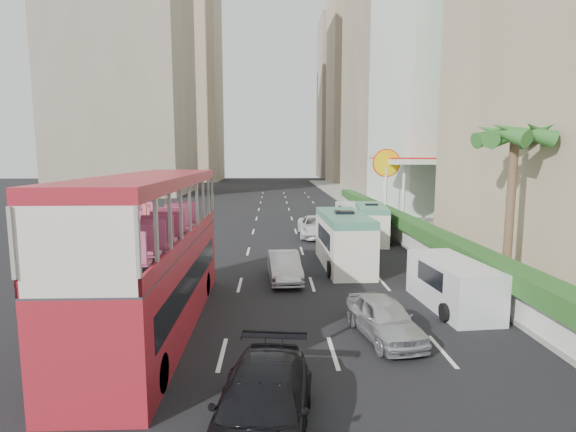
{
  "coord_description": "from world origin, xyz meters",
  "views": [
    {
      "loc": [
        -2.13,
        -14.28,
        5.67
      ],
      "look_at": [
        -1.5,
        4.0,
        3.2
      ],
      "focal_mm": 28.0,
      "sensor_mm": 36.0,
      "label": 1
    }
  ],
  "objects_px": {
    "car_silver_lane_a": "(284,280)",
    "shell_station": "(417,190)",
    "car_silver_lane_b": "(383,337)",
    "minibus_near": "(344,240)",
    "panel_van_near": "(452,284)",
    "minibus_far": "(371,223)",
    "panel_van_far": "(353,216)",
    "double_decker_bus": "(153,254)",
    "van_asset": "(316,236)",
    "palm_tree": "(510,211)"
  },
  "relations": [
    {
      "from": "double_decker_bus",
      "to": "panel_van_far",
      "type": "xyz_separation_m",
      "value": [
        10.26,
        20.68,
        -1.6
      ]
    },
    {
      "from": "panel_van_near",
      "to": "panel_van_far",
      "type": "relative_size",
      "value": 0.96
    },
    {
      "from": "double_decker_bus",
      "to": "car_silver_lane_a",
      "type": "distance_m",
      "value": 7.61
    },
    {
      "from": "panel_van_far",
      "to": "minibus_far",
      "type": "bearing_deg",
      "value": -93.91
    },
    {
      "from": "van_asset",
      "to": "shell_station",
      "type": "bearing_deg",
      "value": 34.6
    },
    {
      "from": "panel_van_near",
      "to": "panel_van_far",
      "type": "bearing_deg",
      "value": 86.21
    },
    {
      "from": "van_asset",
      "to": "palm_tree",
      "type": "bearing_deg",
      "value": -61.37
    },
    {
      "from": "minibus_near",
      "to": "panel_van_near",
      "type": "height_order",
      "value": "minibus_near"
    },
    {
      "from": "shell_station",
      "to": "minibus_far",
      "type": "bearing_deg",
      "value": -125.01
    },
    {
      "from": "panel_van_near",
      "to": "panel_van_far",
      "type": "distance_m",
      "value": 18.9
    },
    {
      "from": "panel_van_far",
      "to": "palm_tree",
      "type": "xyz_separation_m",
      "value": [
        3.54,
        -16.68,
        2.45
      ]
    },
    {
      "from": "panel_van_far",
      "to": "shell_station",
      "type": "xyz_separation_m",
      "value": [
        5.74,
        2.32,
        1.82
      ]
    },
    {
      "from": "car_silver_lane_b",
      "to": "panel_van_near",
      "type": "xyz_separation_m",
      "value": [
        3.24,
        2.72,
        0.89
      ]
    },
    {
      "from": "palm_tree",
      "to": "panel_van_near",
      "type": "bearing_deg",
      "value": -145.45
    },
    {
      "from": "car_silver_lane_b",
      "to": "minibus_near",
      "type": "bearing_deg",
      "value": 78.42
    },
    {
      "from": "minibus_near",
      "to": "car_silver_lane_b",
      "type": "bearing_deg",
      "value": -92.86
    },
    {
      "from": "shell_station",
      "to": "car_silver_lane_b",
      "type": "bearing_deg",
      "value": -109.9
    },
    {
      "from": "double_decker_bus",
      "to": "minibus_far",
      "type": "bearing_deg",
      "value": 55.27
    },
    {
      "from": "panel_van_far",
      "to": "double_decker_bus",
      "type": "bearing_deg",
      "value": -121.75
    },
    {
      "from": "panel_van_near",
      "to": "palm_tree",
      "type": "bearing_deg",
      "value": 29.82
    },
    {
      "from": "double_decker_bus",
      "to": "minibus_near",
      "type": "bearing_deg",
      "value": 47.54
    },
    {
      "from": "van_asset",
      "to": "car_silver_lane_b",
      "type": "bearing_deg",
      "value": -88.28
    },
    {
      "from": "car_silver_lane_a",
      "to": "car_silver_lane_b",
      "type": "xyz_separation_m",
      "value": [
        2.95,
        -6.62,
        0.0
      ]
    },
    {
      "from": "car_silver_lane_a",
      "to": "van_asset",
      "type": "distance_m",
      "value": 11.4
    },
    {
      "from": "double_decker_bus",
      "to": "van_asset",
      "type": "height_order",
      "value": "double_decker_bus"
    },
    {
      "from": "van_asset",
      "to": "palm_tree",
      "type": "height_order",
      "value": "palm_tree"
    },
    {
      "from": "minibus_near",
      "to": "minibus_far",
      "type": "distance_m",
      "value": 7.42
    },
    {
      "from": "car_silver_lane_b",
      "to": "panel_van_near",
      "type": "height_order",
      "value": "panel_van_near"
    },
    {
      "from": "palm_tree",
      "to": "van_asset",
      "type": "bearing_deg",
      "value": 118.31
    },
    {
      "from": "minibus_far",
      "to": "panel_van_near",
      "type": "bearing_deg",
      "value": -82.14
    },
    {
      "from": "minibus_near",
      "to": "minibus_far",
      "type": "height_order",
      "value": "minibus_near"
    },
    {
      "from": "car_silver_lane_b",
      "to": "panel_van_far",
      "type": "distance_m",
      "value": 21.83
    },
    {
      "from": "van_asset",
      "to": "panel_van_near",
      "type": "bearing_deg",
      "value": -75.94
    },
    {
      "from": "car_silver_lane_b",
      "to": "shell_station",
      "type": "distance_m",
      "value": 25.6
    },
    {
      "from": "van_asset",
      "to": "panel_van_far",
      "type": "xyz_separation_m",
      "value": [
        3.36,
        3.88,
        0.93
      ]
    },
    {
      "from": "car_silver_lane_b",
      "to": "panel_van_near",
      "type": "distance_m",
      "value": 4.32
    },
    {
      "from": "double_decker_bus",
      "to": "shell_station",
      "type": "height_order",
      "value": "shell_station"
    },
    {
      "from": "car_silver_lane_b",
      "to": "shell_station",
      "type": "xyz_separation_m",
      "value": [
        8.66,
        23.94,
        2.75
      ]
    },
    {
      "from": "minibus_near",
      "to": "panel_van_near",
      "type": "relative_size",
      "value": 1.38
    },
    {
      "from": "double_decker_bus",
      "to": "car_silver_lane_a",
      "type": "bearing_deg",
      "value": 52.34
    },
    {
      "from": "shell_station",
      "to": "car_silver_lane_a",
      "type": "bearing_deg",
      "value": -123.85
    },
    {
      "from": "double_decker_bus",
      "to": "car_silver_lane_a",
      "type": "relative_size",
      "value": 2.81
    },
    {
      "from": "minibus_near",
      "to": "minibus_far",
      "type": "bearing_deg",
      "value": 65.03
    },
    {
      "from": "car_silver_lane_a",
      "to": "panel_van_near",
      "type": "distance_m",
      "value": 7.37
    },
    {
      "from": "palm_tree",
      "to": "shell_station",
      "type": "bearing_deg",
      "value": 83.4
    },
    {
      "from": "minibus_near",
      "to": "car_silver_lane_a",
      "type": "bearing_deg",
      "value": -142.96
    },
    {
      "from": "car_silver_lane_a",
      "to": "shell_station",
      "type": "height_order",
      "value": "shell_station"
    },
    {
      "from": "panel_van_far",
      "to": "shell_station",
      "type": "height_order",
      "value": "shell_station"
    },
    {
      "from": "car_silver_lane_a",
      "to": "shell_station",
      "type": "distance_m",
      "value": 21.03
    },
    {
      "from": "double_decker_bus",
      "to": "panel_van_near",
      "type": "bearing_deg",
      "value": 9.55
    }
  ]
}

